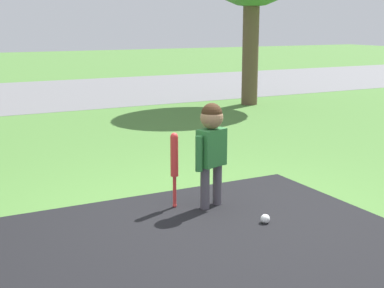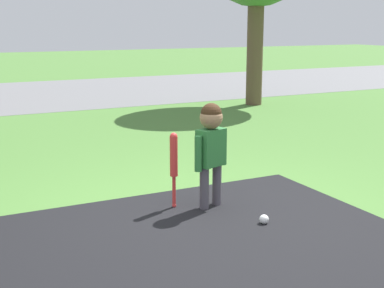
# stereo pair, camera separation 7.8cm
# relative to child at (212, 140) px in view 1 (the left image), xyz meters

# --- Properties ---
(ground_plane) EXTENTS (60.00, 60.00, 0.00)m
(ground_plane) POSITION_rel_child_xyz_m (-0.21, -0.38, -0.65)
(ground_plane) COLOR #477533
(street_strip) EXTENTS (40.00, 6.00, 0.01)m
(street_strip) POSITION_rel_child_xyz_m (-0.21, 9.26, -0.65)
(street_strip) COLOR slate
(street_strip) RESTS_ON ground
(child) EXTENTS (0.39, 0.23, 1.01)m
(child) POSITION_rel_child_xyz_m (0.00, 0.00, 0.00)
(child) COLOR #4C4751
(child) RESTS_ON ground
(baseball_bat) EXTENTS (0.07, 0.07, 0.73)m
(baseball_bat) POSITION_rel_child_xyz_m (-0.32, 0.14, -0.18)
(baseball_bat) COLOR red
(baseball_bat) RESTS_ON ground
(sports_ball) EXTENTS (0.08, 0.08, 0.08)m
(sports_ball) POSITION_rel_child_xyz_m (0.21, -0.61, -0.61)
(sports_ball) COLOR white
(sports_ball) RESTS_ON ground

